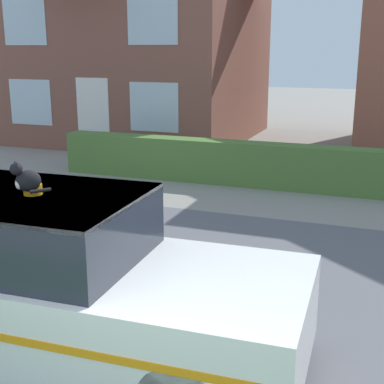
% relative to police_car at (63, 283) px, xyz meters
% --- Properties ---
extents(road_strip, '(28.00, 6.33, 0.01)m').
position_rel_police_car_xyz_m(road_strip, '(1.07, 1.72, -0.74)').
color(road_strip, '#5B5B60').
rests_on(road_strip, ground).
extents(garden_hedge, '(9.03, 0.53, 0.94)m').
position_rel_police_car_xyz_m(garden_hedge, '(0.08, 7.08, -0.28)').
color(garden_hedge, '#4C7233').
rests_on(garden_hedge, ground).
extents(police_car, '(4.45, 1.90, 1.67)m').
position_rel_police_car_xyz_m(police_car, '(0.00, 0.00, 0.00)').
color(police_car, black).
rests_on(police_car, road_strip).
extents(cat, '(0.30, 0.26, 0.28)m').
position_rel_police_car_xyz_m(cat, '(-0.13, -0.25, 1.05)').
color(cat, black).
rests_on(cat, police_car).
extents(house_left, '(7.50, 6.90, 6.71)m').
position_rel_police_car_xyz_m(house_left, '(-5.17, 12.41, 2.68)').
color(house_left, brown).
rests_on(house_left, ground).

